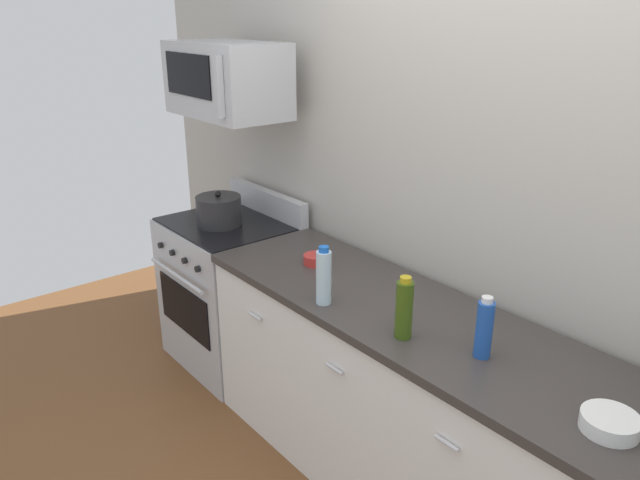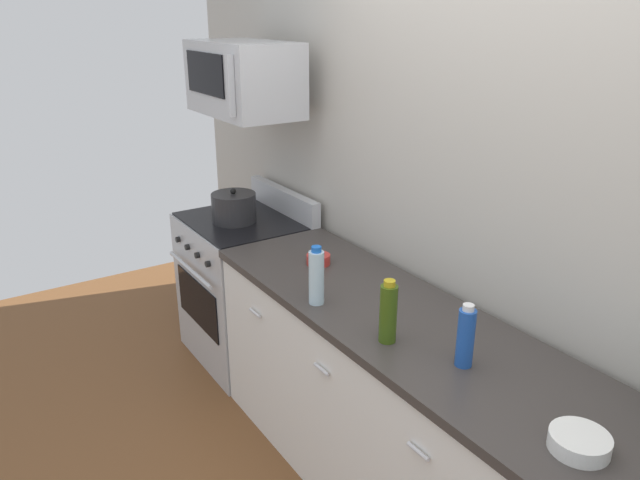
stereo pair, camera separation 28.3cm
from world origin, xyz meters
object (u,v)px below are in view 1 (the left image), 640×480
Objects in this scene: range_oven at (231,291)px; microwave at (226,79)px; bowl_white_ceramic at (610,422)px; bottle_olive_oil at (404,309)px; stockpot at (219,211)px; bottle_soda_blue at (484,329)px; bowl_red_small at (315,259)px; bottle_water_clear at (324,277)px.

range_oven is 1.28m from microwave.
range_oven is 6.12× the size of bowl_white_ceramic.
bottle_olive_oil is 1.46× the size of bowl_white_ceramic.
range_oven is 4.05× the size of stockpot.
bottle_olive_oil reaches higher than bottle_soda_blue.
bottle_water_clear is at bearing -34.11° from bowl_red_small.
bowl_red_small is 0.45× the size of stockpot.
bottle_soda_blue is (1.87, -0.05, 0.56)m from range_oven.
microwave is at bearing 177.06° from bottle_soda_blue.
range_oven is 1.70m from bottle_olive_oil.
microwave is 2.01m from bottle_soda_blue.
bowl_white_ceramic is (1.20, 0.13, -0.10)m from bottle_water_clear.
bottle_olive_oil reaches higher than bowl_white_ceramic.
bottle_soda_blue is 0.72m from bottle_water_clear.
bottle_water_clear is 2.19× the size of bowl_red_small.
bottle_olive_oil is at bearing -7.78° from microwave.
range_oven is at bearing 169.10° from bottle_water_clear.
stockpot is at bearing -175.15° from bowl_red_small.
range_oven is at bearing -178.88° from bowl_red_small.
bottle_olive_oil reaches higher than range_oven.
bottle_soda_blue is at bearing -2.94° from microwave.
bottle_water_clear is (-0.42, -0.05, 0.00)m from bottle_olive_oil.
bottle_water_clear reaches higher than bowl_red_small.
bottle_water_clear is (1.17, -0.23, 0.58)m from range_oven.
microwave is 2.51m from bowl_white_ceramic.
range_oven is 1.44× the size of microwave.
stockpot reaches higher than range_oven.
bottle_olive_oil is 0.42m from bottle_water_clear.
bottle_olive_oil is 0.79m from bowl_white_ceramic.
range_oven is 1.33m from bottle_water_clear.
stockpot is (-1.59, 0.12, -0.03)m from bottle_olive_oil.
bottle_water_clear is at bearing -173.97° from bowl_white_ceramic.
bottle_soda_blue is at bearing 0.06° from stockpot.
bottle_soda_blue reaches higher than range_oven.
bowl_red_small is (-0.78, 0.19, -0.10)m from bottle_olive_oil.
bottle_water_clear reaches higher than bottle_olive_oil.
stockpot is at bearing 171.63° from bottle_water_clear.
bowl_red_small is (-0.36, 0.24, -0.10)m from bottle_water_clear.
bowl_red_small is at bearing 145.89° from bottle_water_clear.
range_oven is at bearing 173.81° from bottle_olive_oil.
bottle_soda_blue is at bearing 23.35° from bottle_olive_oil.
bottle_water_clear reaches higher than bowl_white_ceramic.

